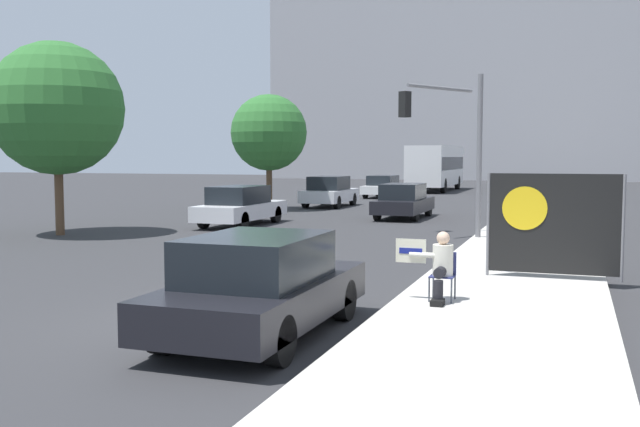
{
  "coord_description": "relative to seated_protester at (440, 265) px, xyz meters",
  "views": [
    {
      "loc": [
        5.15,
        -9.59,
        2.56
      ],
      "look_at": [
        0.02,
        4.82,
        1.32
      ],
      "focal_mm": 40.0,
      "sensor_mm": 36.0,
      "label": 1
    }
  ],
  "objects": [
    {
      "name": "ground_plane",
      "position": [
        -3.1,
        -2.16,
        -0.75
      ],
      "size": [
        160.0,
        160.0,
        0.0
      ],
      "primitive_type": "plane",
      "color": "#303033"
    },
    {
      "name": "sidewalk_curb",
      "position": [
        0.97,
        12.84,
        -0.68
      ],
      "size": [
        3.49,
        90.0,
        0.14
      ],
      "primitive_type": "cube",
      "color": "beige",
      "rests_on": "ground_plane"
    },
    {
      "name": "building_backdrop_far",
      "position": [
        -5.1,
        70.36,
        11.53
      ],
      "size": [
        52.0,
        12.0,
        24.57
      ],
      "color": "#99999E",
      "rests_on": "ground_plane"
    },
    {
      "name": "seated_protester",
      "position": [
        0.0,
        0.0,
        0.0
      ],
      "size": [
        0.99,
        0.77,
        1.16
      ],
      "rotation": [
        0.0,
        0.0,
        0.2
      ],
      "color": "#474C56",
      "rests_on": "sidewalk_curb"
    },
    {
      "name": "jogger_on_sidewalk",
      "position": [
        0.83,
        3.66,
        0.25
      ],
      "size": [
        0.34,
        0.34,
        1.71
      ],
      "rotation": [
        0.0,
        0.0,
        3.04
      ],
      "color": "#334775",
      "rests_on": "sidewalk_curb"
    },
    {
      "name": "pedestrian_behind",
      "position": [
        0.99,
        5.58,
        0.27
      ],
      "size": [
        0.34,
        0.34,
        1.73
      ],
      "rotation": [
        0.0,
        0.0,
        0.94
      ],
      "color": "#756651",
      "rests_on": "sidewalk_curb"
    },
    {
      "name": "protest_banner",
      "position": [
        1.69,
        2.93,
        0.48
      ],
      "size": [
        2.59,
        0.06,
        2.08
      ],
      "color": "slate",
      "rests_on": "sidewalk_curb"
    },
    {
      "name": "traffic_light_pole",
      "position": [
        -1.68,
        10.42,
        2.69
      ],
      "size": [
        2.89,
        2.66,
        4.83
      ],
      "color": "slate",
      "rests_on": "sidewalk_curb"
    },
    {
      "name": "parked_car_curbside",
      "position": [
        -2.09,
        -2.65,
        -0.03
      ],
      "size": [
        1.86,
        4.2,
        1.46
      ],
      "color": "black",
      "rests_on": "ground_plane"
    },
    {
      "name": "car_on_road_nearest",
      "position": [
        -9.5,
        11.93,
        -0.02
      ],
      "size": [
        1.74,
        4.73,
        1.46
      ],
      "color": "silver",
      "rests_on": "ground_plane"
    },
    {
      "name": "car_on_road_midblock",
      "position": [
        -4.51,
        16.96,
        -0.04
      ],
      "size": [
        1.74,
        4.4,
        1.43
      ],
      "color": "black",
      "rests_on": "ground_plane"
    },
    {
      "name": "car_on_road_distant",
      "position": [
        -9.57,
        22.34,
        0.01
      ],
      "size": [
        1.86,
        4.24,
        1.54
      ],
      "color": "silver",
      "rests_on": "ground_plane"
    },
    {
      "name": "car_on_road_far_lane",
      "position": [
        -9.05,
        31.19,
        -0.06
      ],
      "size": [
        1.74,
        4.62,
        1.36
      ],
      "color": "white",
      "rests_on": "ground_plane"
    },
    {
      "name": "city_bus_on_road",
      "position": [
        -7.51,
        40.58,
        1.13
      ],
      "size": [
        2.55,
        10.02,
        3.28
      ],
      "color": "silver",
      "rests_on": "ground_plane"
    },
    {
      "name": "street_tree_near_curb",
      "position": [
        -13.63,
        7.1,
        3.32
      ],
      "size": [
        4.27,
        4.27,
        6.22
      ],
      "color": "brown",
      "rests_on": "ground_plane"
    },
    {
      "name": "street_tree_midblock",
      "position": [
        -11.56,
        19.3,
        2.9
      ],
      "size": [
        3.61,
        3.61,
        5.47
      ],
      "color": "brown",
      "rests_on": "ground_plane"
    }
  ]
}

